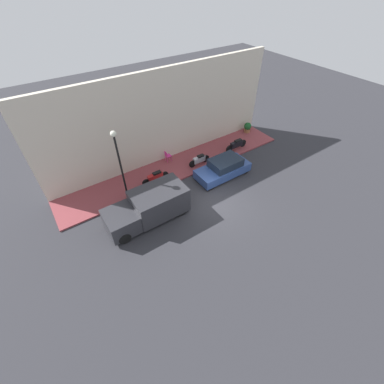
{
  "coord_description": "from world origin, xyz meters",
  "views": [
    {
      "loc": [
        -8.98,
        7.9,
        11.82
      ],
      "look_at": [
        1.08,
        1.05,
        0.6
      ],
      "focal_mm": 24.0,
      "sensor_mm": 36.0,
      "label": 1
    }
  ],
  "objects_px": {
    "scooter_silver": "(199,160)",
    "streetlamp": "(119,157)",
    "potted_plant": "(248,127)",
    "cafe_chair": "(167,156)",
    "parked_car": "(223,168)",
    "motorcycle_red": "(156,177)",
    "delivery_van": "(148,207)",
    "motorcycle_black": "(236,144)"
  },
  "relations": [
    {
      "from": "scooter_silver",
      "to": "streetlamp",
      "type": "xyz_separation_m",
      "value": [
        -0.33,
        6.0,
        2.8
      ]
    },
    {
      "from": "potted_plant",
      "to": "cafe_chair",
      "type": "bearing_deg",
      "value": 89.05
    },
    {
      "from": "streetlamp",
      "to": "potted_plant",
      "type": "height_order",
      "value": "streetlamp"
    },
    {
      "from": "parked_car",
      "to": "motorcycle_red",
      "type": "height_order",
      "value": "parked_car"
    },
    {
      "from": "motorcycle_red",
      "to": "streetlamp",
      "type": "xyz_separation_m",
      "value": [
        -0.37,
        2.29,
        2.8
      ]
    },
    {
      "from": "scooter_silver",
      "to": "cafe_chair",
      "type": "height_order",
      "value": "cafe_chair"
    },
    {
      "from": "streetlamp",
      "to": "cafe_chair",
      "type": "xyz_separation_m",
      "value": [
        2.03,
        -4.21,
        -2.71
      ]
    },
    {
      "from": "parked_car",
      "to": "streetlamp",
      "type": "relative_size",
      "value": 0.82
    },
    {
      "from": "cafe_chair",
      "to": "scooter_silver",
      "type": "bearing_deg",
      "value": -133.6
    },
    {
      "from": "streetlamp",
      "to": "cafe_chair",
      "type": "distance_m",
      "value": 5.4
    },
    {
      "from": "streetlamp",
      "to": "delivery_van",
      "type": "bearing_deg",
      "value": -170.57
    },
    {
      "from": "parked_car",
      "to": "motorcycle_red",
      "type": "distance_m",
      "value": 4.85
    },
    {
      "from": "motorcycle_red",
      "to": "parked_car",
      "type": "bearing_deg",
      "value": -114.22
    },
    {
      "from": "motorcycle_black",
      "to": "streetlamp",
      "type": "xyz_separation_m",
      "value": [
        -0.3,
        9.68,
        2.76
      ]
    },
    {
      "from": "delivery_van",
      "to": "motorcycle_black",
      "type": "xyz_separation_m",
      "value": [
        2.63,
        -9.3,
        -0.38
      ]
    },
    {
      "from": "motorcycle_black",
      "to": "scooter_silver",
      "type": "bearing_deg",
      "value": 89.65
    },
    {
      "from": "scooter_silver",
      "to": "potted_plant",
      "type": "relative_size",
      "value": 2.04
    },
    {
      "from": "delivery_van",
      "to": "potted_plant",
      "type": "bearing_deg",
      "value": -70.62
    },
    {
      "from": "parked_car",
      "to": "potted_plant",
      "type": "height_order",
      "value": "parked_car"
    },
    {
      "from": "motorcycle_red",
      "to": "scooter_silver",
      "type": "distance_m",
      "value": 3.7
    },
    {
      "from": "parked_car",
      "to": "motorcycle_red",
      "type": "relative_size",
      "value": 1.98
    },
    {
      "from": "potted_plant",
      "to": "cafe_chair",
      "type": "xyz_separation_m",
      "value": [
        0.14,
        8.19,
        0.06
      ]
    },
    {
      "from": "motorcycle_red",
      "to": "cafe_chair",
      "type": "distance_m",
      "value": 2.54
    },
    {
      "from": "motorcycle_black",
      "to": "scooter_silver",
      "type": "distance_m",
      "value": 3.69
    },
    {
      "from": "streetlamp",
      "to": "cafe_chair",
      "type": "relative_size",
      "value": 5.64
    },
    {
      "from": "scooter_silver",
      "to": "cafe_chair",
      "type": "xyz_separation_m",
      "value": [
        1.7,
        1.79,
        0.09
      ]
    },
    {
      "from": "potted_plant",
      "to": "scooter_silver",
      "type": "bearing_deg",
      "value": 103.77
    },
    {
      "from": "motorcycle_red",
      "to": "potted_plant",
      "type": "relative_size",
      "value": 2.3
    },
    {
      "from": "parked_car",
      "to": "scooter_silver",
      "type": "distance_m",
      "value": 2.08
    },
    {
      "from": "cafe_chair",
      "to": "delivery_van",
      "type": "bearing_deg",
      "value": 138.78
    },
    {
      "from": "parked_car",
      "to": "cafe_chair",
      "type": "relative_size",
      "value": 4.64
    },
    {
      "from": "motorcycle_red",
      "to": "cafe_chair",
      "type": "bearing_deg",
      "value": -48.98
    },
    {
      "from": "parked_car",
      "to": "motorcycle_black",
      "type": "xyz_separation_m",
      "value": [
        1.93,
        -2.97,
        -0.08
      ]
    },
    {
      "from": "delivery_van",
      "to": "streetlamp",
      "type": "distance_m",
      "value": 3.35
    },
    {
      "from": "motorcycle_red",
      "to": "scooter_silver",
      "type": "relative_size",
      "value": 1.13
    },
    {
      "from": "parked_car",
      "to": "streetlamp",
      "type": "height_order",
      "value": "streetlamp"
    },
    {
      "from": "potted_plant",
      "to": "motorcycle_black",
      "type": "bearing_deg",
      "value": 120.35
    },
    {
      "from": "delivery_van",
      "to": "cafe_chair",
      "type": "bearing_deg",
      "value": -41.22
    },
    {
      "from": "potted_plant",
      "to": "cafe_chair",
      "type": "distance_m",
      "value": 8.19
    },
    {
      "from": "motorcycle_red",
      "to": "scooter_silver",
      "type": "height_order",
      "value": "motorcycle_red"
    },
    {
      "from": "delivery_van",
      "to": "streetlamp",
      "type": "height_order",
      "value": "streetlamp"
    },
    {
      "from": "motorcycle_red",
      "to": "cafe_chair",
      "type": "xyz_separation_m",
      "value": [
        1.67,
        -1.91,
        0.09
      ]
    }
  ]
}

